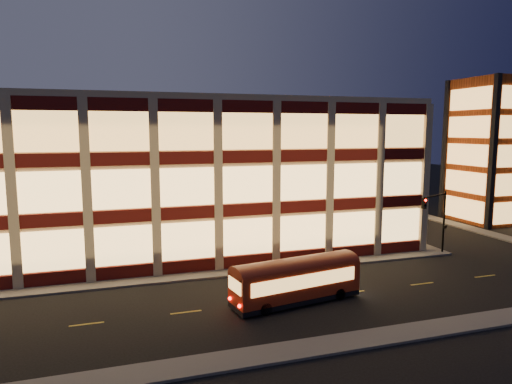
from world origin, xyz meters
name	(u,v)px	position (x,y,z in m)	size (l,w,h in m)	color
ground	(199,280)	(0.00, 0.00, 0.00)	(200.00, 200.00, 0.00)	black
sidewalk_office_south	(159,279)	(-3.00, 1.00, 0.07)	(54.00, 2.00, 0.15)	#514F4C
sidewalk_office_east	(352,221)	(23.00, 17.00, 0.07)	(2.00, 30.00, 0.15)	#514F4C
sidewalk_tower_west	(424,216)	(34.00, 17.00, 0.07)	(2.00, 30.00, 0.15)	#514F4C
sidewalk_near	(247,358)	(0.00, -13.00, 0.07)	(100.00, 2.00, 0.15)	#514F4C
office_building	(143,170)	(-2.91, 16.91, 7.25)	(50.45, 30.45, 14.50)	tan
stair_tower	(493,151)	(39.95, 11.95, 8.99)	(8.60, 8.60, 18.00)	#8C3814
traffic_signal_far	(437,212)	(22.21, 0.24, 4.11)	(3.79, 1.87, 6.00)	black
trolley_bus	(296,278)	(5.40, -6.52, 1.70)	(9.32, 3.75, 3.07)	maroon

